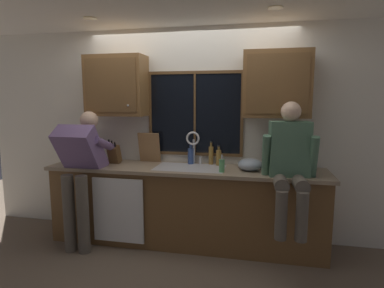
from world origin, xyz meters
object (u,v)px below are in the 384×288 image
Objects in this scene: cutting_board at (149,148)px; soap_dispenser at (222,165)px; person_standing at (81,165)px; bottle_tall_clear at (191,156)px; bottle_green_glass at (219,157)px; bottle_amber_small at (211,155)px; person_sitting_on_counter at (290,160)px; knife_block at (114,155)px; mixing_bowl at (250,165)px.

cutting_board is 1.02m from soap_dispenser.
bottle_tall_clear is at bearing 24.19° from person_standing.
cutting_board reaches higher than bottle_green_glass.
cutting_board reaches higher than soap_dispenser.
person_standing is at bearing -155.81° from bottle_tall_clear.
person_standing is 1.51m from bottle_amber_small.
person_standing is 1.24× the size of person_sitting_on_counter.
person_sitting_on_counter is 1.00m from bottle_amber_small.
bottle_amber_small is (-0.10, 0.04, 0.02)m from bottle_green_glass.
knife_block is 1.64m from mixing_bowl.
cutting_board is 1.27m from mixing_bowl.
mixing_bowl is 0.34m from soap_dispenser.
bottle_tall_clear is 0.89× the size of bottle_amber_small.
mixing_bowl is at bearing -25.57° from bottle_green_glass.
bottle_green_glass is (0.87, -0.02, -0.09)m from cutting_board.
person_standing is 4.14× the size of cutting_board.
mixing_bowl is (1.64, -0.05, -0.05)m from knife_block.
person_standing is at bearing -122.66° from knife_block.
bottle_amber_small is (-0.47, 0.22, 0.05)m from mixing_bowl.
bottle_tall_clear is at bearing 164.44° from mixing_bowl.
bottle_green_glass is at bearing -1.59° from cutting_board.
mixing_bowl is (1.88, 0.32, 0.02)m from person_standing.
knife_block is 1.27m from bottle_green_glass.
person_sitting_on_counter reaches higher than knife_block.
knife_block is at bearing -170.58° from bottle_tall_clear.
bottle_amber_small is at bearing 1.36° from cutting_board.
bottle_tall_clear is (0.53, -0.00, -0.08)m from cutting_board.
bottle_tall_clear is (-0.34, 0.02, 0.00)m from bottle_green_glass.
knife_block is at bearing 170.95° from person_sitting_on_counter.
soap_dispenser is at bearing 170.34° from person_sitting_on_counter.
cutting_board is at bearing 179.59° from bottle_tall_clear.
person_sitting_on_counter is 0.50m from mixing_bowl.
person_standing is at bearing -174.16° from soap_dispenser.
person_sitting_on_counter is at bearing -16.39° from cutting_board.
person_sitting_on_counter is 0.71m from soap_dispenser.
knife_block is 0.94m from bottle_tall_clear.
cutting_board reaches higher than bottle_tall_clear.
person_standing is 6.24× the size of bottle_tall_clear.
cutting_board is (-1.64, 0.48, 0.00)m from person_sitting_on_counter.
mixing_bowl is at bearing -25.21° from bottle_amber_small.
knife_block reaches higher than bottle_tall_clear.
person_standing reaches higher than bottle_amber_small.
person_standing is 4.86× the size of knife_block.
bottle_amber_small is (1.17, 0.18, 0.01)m from knife_block.
bottle_green_glass is (-0.08, 0.34, 0.02)m from soap_dispenser.
bottle_tall_clear is at bearing -174.84° from bottle_amber_small.
cutting_board is at bearing 163.61° from person_sitting_on_counter.
mixing_bowl is 1.40× the size of soap_dispenser.
knife_block is at bearing 178.41° from mixing_bowl.
bottle_amber_small is at bearing 154.79° from mixing_bowl.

